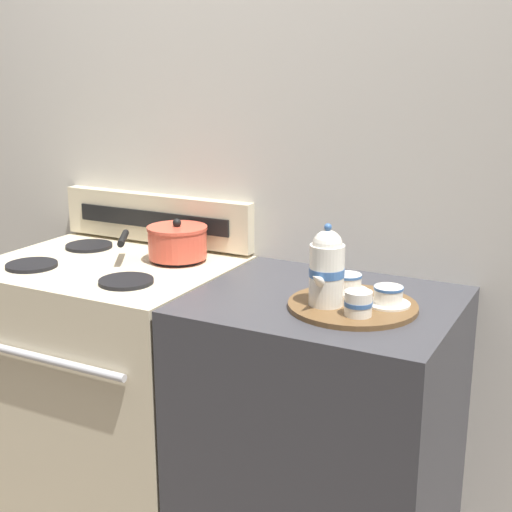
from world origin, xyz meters
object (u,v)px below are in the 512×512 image
Objects in this scene: serving_tray at (353,306)px; teacup_left at (388,296)px; saucepan at (176,242)px; teapot at (327,268)px; creamer_jug at (358,303)px; stove at (113,393)px; teacup_right at (348,283)px.

teacup_left reaches higher than serving_tray.
teapot is at bearing -19.52° from saucepan.
teapot is (0.61, -0.22, 0.05)m from saucepan.
saucepan reaches higher than creamer_jug.
serving_tray is at bearing 118.00° from creamer_jug.
serving_tray is at bearing 35.53° from teapot.
stove is at bearing 174.21° from teapot.
creamer_jug reaches higher than serving_tray.
saucepan is 0.65m from teapot.
teacup_right is 0.19m from creamer_jug.
teacup_right is at bearing 118.45° from serving_tray.
teacup_left is 1.00× the size of teacup_right.
serving_tray is at bearing -160.01° from teacup_left.
teapot is 0.18m from teacup_left.
serving_tray is 0.13m from teapot.
creamer_jug is at bearing -110.95° from teacup_left.
teapot reaches higher than teacup_right.
teapot reaches higher than serving_tray.
stove is 7.94× the size of teacup_left.
serving_tray is at bearing -2.55° from stove.
teapot is at bearing 159.49° from creamer_jug.
stove is 0.98m from serving_tray.
saucepan is 1.36× the size of teapot.
serving_tray is 2.93× the size of teacup_left.
teacup_right is at bearing 3.52° from stove.
stove is 1.07m from teacup_left.
serving_tray is at bearing -61.55° from teacup_right.
stove is at bearing 179.59° from teacup_left.
teapot is 0.15m from teacup_right.
serving_tray is 0.10m from teacup_right.
saucepan is at bearing 160.34° from creamer_jug.
teacup_right is at bearing 84.71° from teapot.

